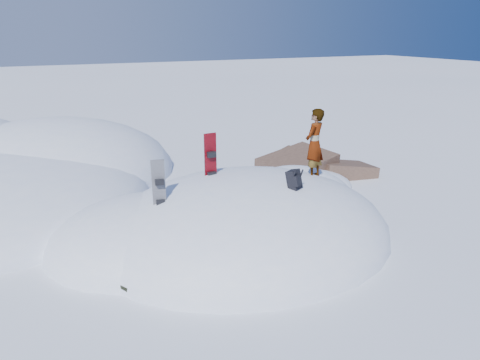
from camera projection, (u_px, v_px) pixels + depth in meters
name	position (u px, v px, depth m)	size (l,w,h in m)	color
ground	(246.00, 238.00, 10.94)	(120.00, 120.00, 0.00)	white
snow_mound	(235.00, 235.00, 11.07)	(8.00, 6.00, 3.00)	white
rock_outcrop	(306.00, 180.00, 15.07)	(4.68, 4.41, 1.68)	brown
snowboard_red	(211.00, 167.00, 10.84)	(0.30, 0.16, 1.61)	#A90916
snowboard_dark	(160.00, 194.00, 9.68)	(0.31, 0.25, 1.48)	black
backpack	(295.00, 180.00, 10.01)	(0.40, 0.44, 0.50)	black
gear_pile	(135.00, 281.00, 8.87)	(0.80, 0.63, 0.21)	black
person	(314.00, 144.00, 11.22)	(0.62, 0.41, 1.70)	slate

